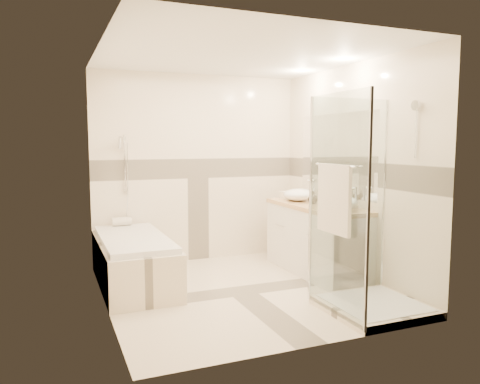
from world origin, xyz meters
name	(u,v)px	position (x,y,z in m)	size (l,w,h in m)	color
room	(245,175)	(0.06, 0.01, 1.26)	(2.82, 3.02, 2.52)	beige
bathtub	(134,258)	(-1.02, 0.65, 0.31)	(0.75, 1.70, 0.56)	beige
vanity	(316,239)	(1.12, 0.30, 0.43)	(0.58, 1.62, 0.85)	white
shower_enclosure	(360,259)	(0.83, -0.97, 0.51)	(0.96, 0.93, 2.04)	beige
vessel_sink_near	(299,195)	(1.10, 0.70, 0.93)	(0.40, 0.40, 0.16)	white
vessel_sink_far	(339,203)	(1.10, -0.20, 0.94)	(0.43, 0.43, 0.17)	white
faucet_near	(313,188)	(1.32, 0.70, 1.01)	(0.11, 0.03, 0.28)	silver
faucet_far	(355,196)	(1.32, -0.20, 1.00)	(0.10, 0.03, 0.25)	silver
amenity_bottle_a	(321,199)	(1.10, 0.16, 0.93)	(0.07, 0.07, 0.16)	black
amenity_bottle_b	(313,198)	(1.10, 0.36, 0.93)	(0.12, 0.12, 0.16)	black
folded_towels	(290,195)	(1.10, 0.94, 0.90)	(0.17, 0.28, 0.09)	white
rolled_towel	(122,221)	(-1.05, 1.37, 0.61)	(0.11, 0.11, 0.23)	white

